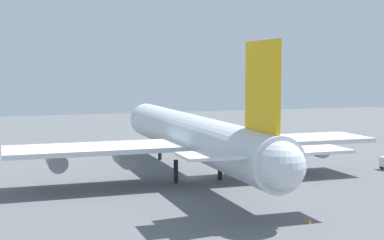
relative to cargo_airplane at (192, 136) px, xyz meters
The scene contains 4 objects.
ground_plane 6.81m from the cargo_airplane, ahead, with size 266.59×266.59×0.00m, color slate.
cargo_airplane is the anchor object (origin of this frame).
safety_cone_nose 30.95m from the cargo_airplane, ahead, with size 0.40×0.40×0.57m, color orange.
safety_cone_tail 30.73m from the cargo_airplane, behind, with size 0.45×0.45×0.65m, color orange.
Camera 1 is at (-85.32, 29.03, 17.67)m, focal length 52.92 mm.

